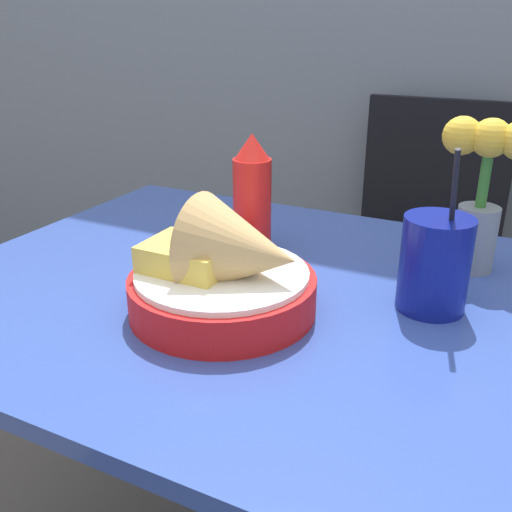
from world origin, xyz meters
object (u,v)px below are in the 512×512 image
Objects in this scene: food_basket at (228,274)px; ketchup_bottle at (252,195)px; drink_cup at (434,267)px; flower_vase at (484,182)px; chair_far_window at (422,235)px.

food_basket is 0.24m from ketchup_bottle.
drink_cup reaches higher than food_basket.
drink_cup reaches higher than ketchup_bottle.
flower_vase reaches higher than food_basket.
ketchup_bottle is at bearing -167.11° from flower_vase.
chair_far_window is 3.53× the size of food_basket.
chair_far_window is at bearing 106.05° from flower_vase.
ketchup_bottle is at bearing -102.63° from chair_far_window.
food_basket is at bearing -95.26° from chair_far_window.
flower_vase is at bearing 47.61° from food_basket.
chair_far_window is 3.76× the size of flower_vase.
flower_vase reaches higher than chair_far_window.
drink_cup is (0.32, -0.08, -0.04)m from ketchup_bottle.
chair_far_window is 4.46× the size of ketchup_bottle.
chair_far_window is 3.90× the size of drink_cup.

